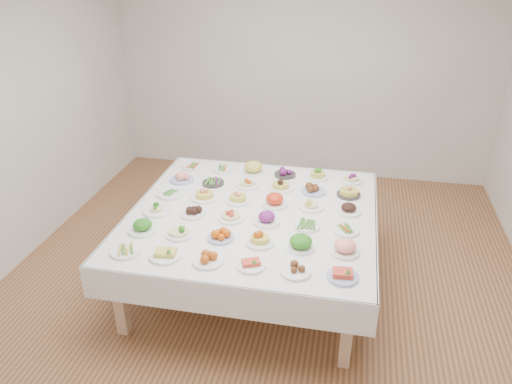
% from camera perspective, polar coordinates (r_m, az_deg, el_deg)
% --- Properties ---
extents(room_envelope, '(5.02, 5.02, 2.81)m').
position_cam_1_polar(room_envelope, '(4.23, 1.55, 11.68)').
color(room_envelope, '#9A6840').
rests_on(room_envelope, ground).
extents(display_table, '(2.20, 2.20, 0.75)m').
position_cam_1_polar(display_table, '(4.52, -0.38, -3.06)').
color(display_table, white).
rests_on(display_table, ground).
extents(dish_0, '(0.24, 0.24, 0.06)m').
position_cam_1_polar(dish_0, '(4.04, -14.63, -6.41)').
color(dish_0, white).
rests_on(dish_0, display_table).
extents(dish_1, '(0.25, 0.25, 0.11)m').
position_cam_1_polar(dish_1, '(3.91, -10.33, -6.70)').
color(dish_1, white).
rests_on(dish_1, display_table).
extents(dish_2, '(0.24, 0.24, 0.11)m').
position_cam_1_polar(dish_2, '(3.81, -5.52, -7.39)').
color(dish_2, white).
rests_on(dish_2, display_table).
extents(dish_3, '(0.22, 0.22, 0.09)m').
position_cam_1_polar(dish_3, '(3.75, -0.57, -8.15)').
color(dish_3, white).
rests_on(dish_3, display_table).
extents(dish_4, '(0.22, 0.22, 0.09)m').
position_cam_1_polar(dish_4, '(3.69, 4.59, -8.75)').
color(dish_4, white).
rests_on(dish_4, display_table).
extents(dish_5, '(0.23, 0.23, 0.10)m').
position_cam_1_polar(dish_5, '(3.68, 9.87, -9.14)').
color(dish_5, '#4C66B2').
rests_on(dish_5, display_table).
extents(dish_6, '(0.25, 0.25, 0.13)m').
position_cam_1_polar(dish_6, '(4.28, -12.84, -3.71)').
color(dish_6, white).
rests_on(dish_6, display_table).
extents(dish_7, '(0.24, 0.24, 0.13)m').
position_cam_1_polar(dish_7, '(4.16, -8.80, -4.18)').
color(dish_7, white).
rests_on(dish_7, display_table).
extents(dish_8, '(0.22, 0.22, 0.10)m').
position_cam_1_polar(dish_8, '(4.08, -4.07, -4.87)').
color(dish_8, '#4C66B2').
rests_on(dish_8, display_table).
extents(dish_9, '(0.23, 0.23, 0.14)m').
position_cam_1_polar(dish_9, '(4.00, 0.44, -5.13)').
color(dish_9, white).
rests_on(dish_9, display_table).
extents(dish_10, '(0.21, 0.21, 0.12)m').
position_cam_1_polar(dish_10, '(3.96, 5.14, -5.77)').
color(dish_10, white).
rests_on(dish_10, display_table).
extents(dish_11, '(0.24, 0.24, 0.14)m').
position_cam_1_polar(dish_11, '(3.95, 10.15, -6.01)').
color(dish_11, white).
rests_on(dish_11, display_table).
extents(dish_12, '(0.25, 0.25, 0.12)m').
position_cam_1_polar(dish_12, '(4.55, -11.28, -1.67)').
color(dish_12, white).
rests_on(dish_12, display_table).
extents(dish_13, '(0.22, 0.22, 0.09)m').
position_cam_1_polar(dish_13, '(4.45, -7.23, -2.23)').
color(dish_13, white).
rests_on(dish_13, display_table).
extents(dish_14, '(0.23, 0.23, 0.12)m').
position_cam_1_polar(dish_14, '(4.35, -2.89, -2.49)').
color(dish_14, white).
rests_on(dish_14, display_table).
extents(dish_15, '(0.22, 0.22, 0.12)m').
position_cam_1_polar(dish_15, '(4.29, 1.22, -2.93)').
color(dish_15, white).
rests_on(dish_15, display_table).
extents(dish_16, '(0.21, 0.21, 0.05)m').
position_cam_1_polar(dish_16, '(4.26, 5.86, -3.78)').
color(dish_16, white).
rests_on(dish_16, display_table).
extents(dish_17, '(0.22, 0.22, 0.05)m').
position_cam_1_polar(dish_17, '(4.25, 10.23, -4.22)').
color(dish_17, white).
rests_on(dish_17, display_table).
extents(dish_18, '(0.24, 0.24, 0.05)m').
position_cam_1_polar(dish_18, '(4.85, -9.76, -0.14)').
color(dish_18, white).
rests_on(dish_18, display_table).
extents(dish_19, '(0.25, 0.25, 0.14)m').
position_cam_1_polar(dish_19, '(4.72, -5.91, -0.11)').
color(dish_19, white).
rests_on(dish_19, display_table).
extents(dish_20, '(0.23, 0.23, 0.13)m').
position_cam_1_polar(dish_20, '(4.64, -2.08, -0.50)').
color(dish_20, white).
rests_on(dish_20, display_table).
extents(dish_21, '(0.24, 0.24, 0.13)m').
position_cam_1_polar(dish_21, '(4.58, 2.15, -0.90)').
color(dish_21, white).
rests_on(dish_21, display_table).
extents(dish_22, '(0.22, 0.22, 0.11)m').
position_cam_1_polar(dish_22, '(4.55, 6.32, -1.31)').
color(dish_22, white).
rests_on(dish_22, display_table).
extents(dish_23, '(0.22, 0.22, 0.11)m').
position_cam_1_polar(dish_23, '(4.53, 10.54, -1.76)').
color(dish_23, white).
rests_on(dish_23, display_table).
extents(dish_24, '(0.24, 0.24, 0.11)m').
position_cam_1_polar(dish_24, '(5.11, -8.50, 1.77)').
color(dish_24, '#4C66B2').
rests_on(dish_24, display_table).
extents(dish_25, '(0.21, 0.21, 0.05)m').
position_cam_1_polar(dish_25, '(5.02, -4.92, 1.15)').
color(dish_25, '#2E2C29').
rests_on(dish_25, display_table).
extents(dish_26, '(0.22, 0.22, 0.11)m').
position_cam_1_polar(dish_26, '(4.94, -1.01, 1.18)').
color(dish_26, white).
rests_on(dish_26, display_table).
extents(dish_27, '(0.24, 0.24, 0.13)m').
position_cam_1_polar(dish_27, '(4.88, 2.84, 0.97)').
color(dish_27, white).
rests_on(dish_27, display_table).
extents(dish_28, '(0.24, 0.24, 0.11)m').
position_cam_1_polar(dish_28, '(4.85, 6.63, 0.45)').
color(dish_28, '#4C66B2').
rests_on(dish_28, display_table).
extents(dish_29, '(0.23, 0.23, 0.14)m').
position_cam_1_polar(dish_29, '(4.83, 10.58, 0.27)').
color(dish_29, '#2E2C29').
rests_on(dish_29, display_table).
extents(dish_30, '(0.21, 0.21, 0.05)m').
position_cam_1_polar(dish_30, '(5.41, -7.20, 2.94)').
color(dish_30, white).
rests_on(dish_30, display_table).
extents(dish_31, '(0.22, 0.22, 0.05)m').
position_cam_1_polar(dish_31, '(5.31, -3.88, 2.65)').
color(dish_31, white).
rests_on(dish_31, display_table).
extents(dish_32, '(0.22, 0.22, 0.13)m').
position_cam_1_polar(dish_32, '(5.22, -0.31, 2.77)').
color(dish_32, white).
rests_on(dish_32, display_table).
extents(dish_33, '(0.22, 0.22, 0.10)m').
position_cam_1_polar(dish_33, '(5.18, 3.34, 2.32)').
color(dish_33, '#2E2C29').
rests_on(dish_33, display_table).
extents(dish_34, '(0.21, 0.21, 0.12)m').
position_cam_1_polar(dish_34, '(5.14, 7.07, 2.10)').
color(dish_34, white).
rests_on(dish_34, display_table).
extents(dish_35, '(0.23, 0.23, 0.12)m').
position_cam_1_polar(dish_35, '(5.13, 10.82, 1.74)').
color(dish_35, white).
rests_on(dish_35, display_table).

